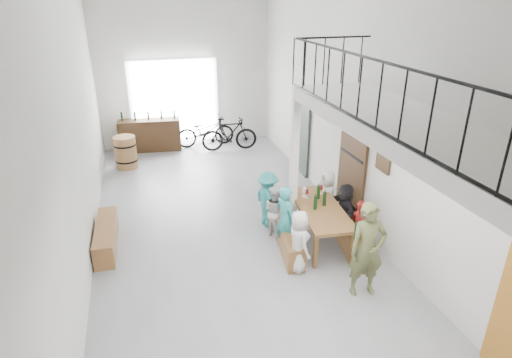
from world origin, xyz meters
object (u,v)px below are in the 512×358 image
object	(u,v)px
tasting_table	(320,211)
host_standing	(367,250)
serving_counter	(150,135)
bicycle_near	(205,131)
bench_inner	(286,234)
oak_barrel	(126,152)
side_bench	(106,236)

from	to	relation	value
tasting_table	host_standing	distance (m)	1.72
serving_counter	bicycle_near	bearing A→B (deg)	4.33
bench_inner	serving_counter	size ratio (longest dim) A/B	1.07
host_standing	serving_counter	bearing A→B (deg)	117.56
tasting_table	serving_counter	world-z (taller)	serving_counter
tasting_table	host_standing	world-z (taller)	host_standing
tasting_table	bicycle_near	distance (m)	6.68
bench_inner	host_standing	size ratio (longest dim) A/B	1.22
oak_barrel	bicycle_near	bearing A→B (deg)	26.36
bicycle_near	oak_barrel	bearing A→B (deg)	113.17
host_standing	tasting_table	bearing A→B (deg)	100.01
oak_barrel	serving_counter	xyz separation A→B (m)	(0.78, 1.33, 0.04)
side_bench	bicycle_near	xyz separation A→B (m)	(3.00, 5.58, 0.26)
bench_inner	serving_counter	bearing A→B (deg)	117.99
tasting_table	bicycle_near	xyz separation A→B (m)	(-1.19, 6.57, -0.20)
side_bench	bench_inner	bearing A→B (deg)	-14.44
serving_counter	tasting_table	bearing A→B (deg)	-59.62
serving_counter	side_bench	bearing A→B (deg)	-95.95
serving_counter	oak_barrel	bearing A→B (deg)	-114.16
bench_inner	oak_barrel	xyz separation A→B (m)	(-3.08, 5.22, 0.23)
side_bench	tasting_table	bearing A→B (deg)	-13.30
tasting_table	host_standing	xyz separation A→B (m)	(0.08, -1.72, 0.14)
bench_inner	serving_counter	xyz separation A→B (m)	(-2.30, 6.54, 0.27)
tasting_table	serving_counter	xyz separation A→B (m)	(-2.97, 6.63, -0.20)
bench_inner	host_standing	world-z (taller)	host_standing
tasting_table	bench_inner	distance (m)	0.83
tasting_table	side_bench	size ratio (longest dim) A/B	1.24
bench_inner	side_bench	world-z (taller)	side_bench
side_bench	serving_counter	world-z (taller)	serving_counter
tasting_table	oak_barrel	world-z (taller)	oak_barrel
host_standing	oak_barrel	bearing A→B (deg)	126.09
side_bench	bicycle_near	bearing A→B (deg)	61.76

